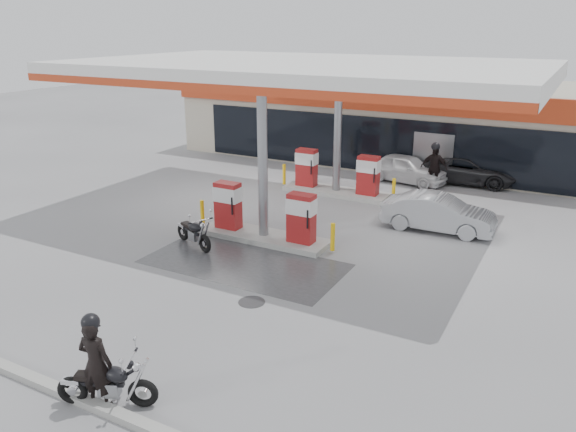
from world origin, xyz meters
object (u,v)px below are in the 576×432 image
object	(u,v)px
pump_island_far	(336,178)
hatchback_silver	(438,213)
parked_car_left	(305,144)
biker_walking	(434,168)
main_motorcycle	(109,385)
attendant	(311,166)
biker_main	(96,363)
parked_car_right	(467,170)
sedan_white	(406,168)
pump_island_near	(264,219)
parked_motorcycle	(194,233)

from	to	relation	value
pump_island_far	hatchback_silver	bearing A→B (deg)	-26.19
pump_island_far	parked_car_left	bearing A→B (deg)	126.87
hatchback_silver	biker_walking	distance (m)	5.10
main_motorcycle	attendant	xyz separation A→B (m)	(-3.52, 15.78, 0.34)
biker_main	parked_car_right	xyz separation A→B (m)	(2.84, 19.22, -0.29)
hatchback_silver	biker_walking	xyz separation A→B (m)	(-1.44, 4.88, 0.35)
pump_island_far	sedan_white	distance (m)	3.79
biker_walking	pump_island_far	bearing A→B (deg)	-142.98
sedan_white	hatchback_silver	xyz separation A→B (m)	(2.84, -5.60, -0.00)
attendant	parked_car_left	xyz separation A→B (m)	(-2.81, 5.00, -0.18)
sedan_white	parked_car_left	world-z (taller)	sedan_white
parked_car_left	hatchback_silver	bearing A→B (deg)	-108.52
pump_island_near	biker_main	xyz separation A→B (m)	(1.66, -8.86, 0.20)
main_motorcycle	parked_car_left	size ratio (longest dim) A/B	0.44
sedan_white	attendant	xyz separation A→B (m)	(-3.73, -2.20, 0.15)
attendant	parked_car_left	world-z (taller)	attendant
parked_car_left	sedan_white	bearing A→B (deg)	-89.87
parked_motorcycle	parked_car_right	world-z (taller)	parked_car_right
parked_car_left	biker_walking	world-z (taller)	biker_walking
main_motorcycle	parked_car_right	world-z (taller)	parked_car_right
pump_island_near	pump_island_far	bearing A→B (deg)	90.00
biker_main	biker_walking	size ratio (longest dim) A/B	0.93
attendant	main_motorcycle	bearing A→B (deg)	-157.42
biker_main	parked_car_left	distance (m)	21.75
hatchback_silver	biker_walking	bearing A→B (deg)	14.52
biker_main	sedan_white	distance (m)	18.07
parked_car_left	parked_motorcycle	bearing A→B (deg)	-144.83
pump_island_far	attendant	bearing A→B (deg)	149.42
pump_island_near	parked_car_left	world-z (taller)	pump_island_near
main_motorcycle	hatchback_silver	xyz separation A→B (m)	(3.05, 12.38, 0.19)
main_motorcycle	parked_car_left	distance (m)	21.72
parked_motorcycle	sedan_white	xyz separation A→B (m)	(3.68, 10.80, 0.18)
parked_motorcycle	attendant	world-z (taller)	attendant
pump_island_near	pump_island_far	size ratio (longest dim) A/B	1.00
pump_island_near	sedan_white	size ratio (longest dim) A/B	1.38
main_motorcycle	pump_island_far	bearing A→B (deg)	72.48
parked_car_right	pump_island_far	bearing A→B (deg)	129.94
pump_island_far	attendant	world-z (taller)	pump_island_far
parked_motorcycle	hatchback_silver	bearing A→B (deg)	61.06
main_motorcycle	hatchback_silver	size ratio (longest dim) A/B	0.48
biker_main	parked_car_left	size ratio (longest dim) A/B	0.44
hatchback_silver	parked_car_right	distance (m)	6.77
parked_car_right	main_motorcycle	bearing A→B (deg)	167.93
parked_car_left	biker_walking	bearing A→B (deg)	-90.56
attendant	biker_walking	world-z (taller)	biker_walking
main_motorcycle	biker_walking	xyz separation A→B (m)	(1.61, 17.26, 0.54)
biker_main	hatchback_silver	distance (m)	12.88
attendant	hatchback_silver	size ratio (longest dim) A/B	0.41
parked_motorcycle	biker_walking	size ratio (longest dim) A/B	0.96
biker_walking	hatchback_silver	bearing A→B (deg)	-72.37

